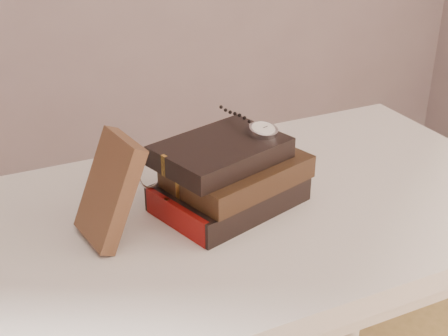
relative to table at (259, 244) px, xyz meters
name	(u,v)px	position (x,y,z in m)	size (l,w,h in m)	color
table	(259,244)	(0.00, 0.00, 0.00)	(1.00, 0.60, 0.75)	silver
book_stack	(230,176)	(-0.06, 0.01, 0.15)	(0.29, 0.23, 0.12)	black
journal	(109,190)	(-0.27, 0.00, 0.18)	(0.03, 0.11, 0.17)	#3E2618
pocket_watch	(261,129)	(0.01, 0.02, 0.22)	(0.06, 0.16, 0.02)	silver
eyeglasses	(160,169)	(-0.16, 0.07, 0.16)	(0.13, 0.14, 0.05)	silver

